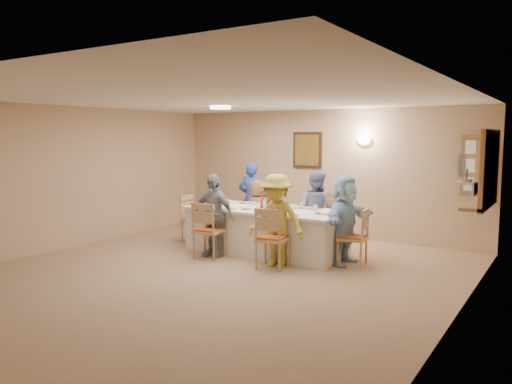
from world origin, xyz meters
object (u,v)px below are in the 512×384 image
Objects in this scene: desk_fan at (464,171)px; chair_back_right at (319,220)px; serving_hatch at (490,169)px; chair_left_end at (195,219)px; chair_front_left at (209,230)px; chair_right_end at (352,237)px; chair_front_right at (272,237)px; chair_back_left at (261,214)px; diner_back_right at (316,210)px; diner_back_left at (258,211)px; dining_table at (266,231)px; diner_front_right at (276,220)px; caregiver at (251,199)px; diner_right_end at (345,220)px; diner_front_left at (213,215)px; condiment_ketchup at (263,201)px.

desk_fan is 0.30× the size of chair_back_right.
serving_hatch is 1.68× the size of chair_left_end.
chair_right_end is (2.15, 0.80, -0.02)m from chair_front_left.
chair_front_right is (-2.60, -0.29, -1.08)m from desk_fan.
chair_back_right is (1.20, 0.00, -0.01)m from chair_back_left.
chair_back_left is 1.22m from diner_back_right.
chair_front_left is 1.20m from chair_front_right.
dining_table is at bearing 135.23° from diner_back_left.
chair_left_end is (-4.86, -0.84, -1.05)m from serving_hatch.
diner_front_right reaches higher than chair_back_left.
dining_table is 1.88× the size of caregiver.
desk_fan is 3.96m from chair_front_left.
chair_back_left is at bearing -86.20° from diner_back_left.
chair_front_right is at bearing 98.56° from diner_back_right.
chair_back_right is 1.08× the size of chair_front_left.
diner_right_end is at bearing -15.08° from chair_back_left.
chair_back_right is 1.07× the size of chair_front_right.
diner_front_left is 5.94× the size of condiment_ketchup.
desk_fan is at bearing 163.96° from diner_back_right.
chair_front_left is 1.23m from diner_front_right.
chair_front_right is at bearing 170.56° from chair_front_left.
diner_right_end is 0.95× the size of caregiver.
serving_hatch is 1.02× the size of caregiver.
diner_back_right reaches higher than chair_back_left.
diner_back_left is 1.20m from diner_back_right.
dining_table is 0.96m from diner_back_right.
desk_fan is at bearing 141.92° from caregiver.
desk_fan is 2.98m from diner_back_right.
chair_back_left is 1.20m from chair_back_right.
caregiver is at bearing -86.45° from chair_front_left.
chair_back_right reaches higher than dining_table.
caregiver is (-4.36, 0.31, -0.77)m from serving_hatch.
caregiver is (-1.65, 0.47, 0.04)m from diner_back_right.
chair_front_right is at bearing -53.13° from dining_table.
desk_fan is 3.90m from diner_front_left.
diner_back_right reaches higher than diner_back_left.
chair_left_end is (-2.15, -0.80, -0.05)m from chair_back_right.
diner_front_right is (-2.71, -1.52, -0.79)m from serving_hatch.
condiment_ketchup is at bearing -93.39° from chair_left_end.
serving_hatch reaches higher than diner_back_right.
condiment_ketchup is (0.52, -0.65, 0.29)m from diner_back_left.
chair_right_end is at bearing -94.41° from chair_left_end.
chair_back_left is (-3.91, -0.04, -0.99)m from serving_hatch.
desk_fan is 2.83m from chair_front_right.
chair_back_right is at bearing 87.33° from diner_front_right.
diner_right_end is (0.82, -0.80, 0.19)m from chair_back_right.
dining_table is 0.96m from diner_front_left.
diner_back_left is 0.67m from caregiver.
serving_hatch reaches higher than dining_table.
diner_back_right is at bearing -138.48° from chair_front_left.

